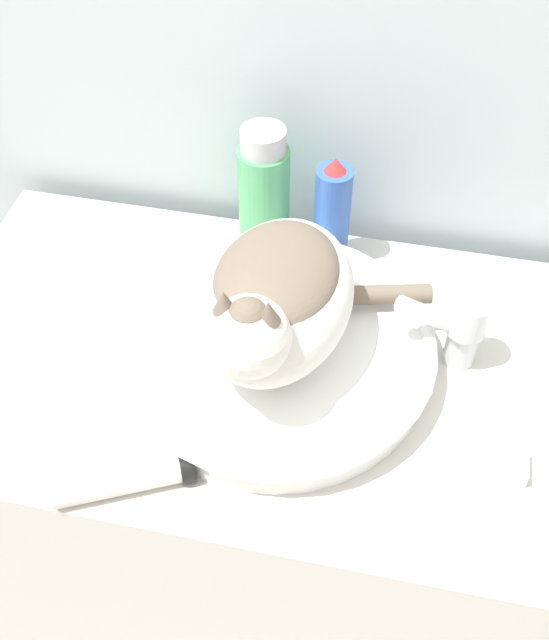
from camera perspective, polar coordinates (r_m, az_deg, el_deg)
name	(u,v)px	position (r m, az deg, el deg)	size (l,w,h in m)	color
vanity_counter	(285,510)	(1.47, 0.72, -13.33)	(1.05, 0.57, 0.82)	beige
sink_basin	(277,350)	(1.11, 0.15, -2.15)	(0.44, 0.44, 0.06)	white
cat	(275,298)	(1.02, 0.05, 1.54)	(0.31, 0.31, 0.19)	silver
faucet	(460,326)	(1.11, 13.04, -0.45)	(0.13, 0.06, 0.13)	silver
mouthwash_bottle	(264,194)	(1.23, -0.76, 8.92)	(0.08, 0.08, 0.22)	#4CA366
spray_bottle_trigger	(332,213)	(1.23, 4.11, 7.58)	(0.06, 0.06, 0.19)	#335BB7
cream_tube	(126,480)	(1.02, -10.50, -11.10)	(0.17, 0.11, 0.04)	silver
soap_bar	(500,464)	(1.06, 15.71, -9.80)	(0.07, 0.04, 0.02)	silver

